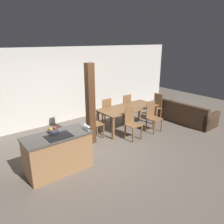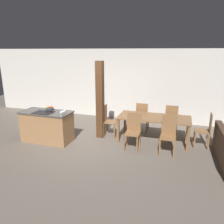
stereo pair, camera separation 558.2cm
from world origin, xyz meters
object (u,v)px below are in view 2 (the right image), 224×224
fruit_bowl (50,108)px  dining_chair_far_left (142,117)px  dining_table (154,120)px  dining_chair_near_left (133,131)px  wine_glass_middle (63,111)px  dining_chair_near_right (168,135)px  kitchen_island (47,126)px  timber_post (100,100)px  dining_chair_head_end (108,120)px  wine_glass_far (64,110)px  wine_glass_near (61,112)px  dining_chair_foot_end (205,130)px  dining_chair_far_right (171,119)px

fruit_bowl → dining_chair_far_left: (2.55, 1.46, -0.44)m
dining_table → dining_chair_near_left: size_ratio=2.11×
wine_glass_middle → dining_chair_near_right: bearing=9.0°
kitchen_island → timber_post: size_ratio=0.64×
fruit_bowl → dining_table: 3.12m
dining_chair_near_left → dining_chair_near_right: bearing=0.0°
dining_chair_near_right → dining_chair_head_end: 2.02m
dining_chair_near_left → dining_chair_far_left: 1.39m
dining_table → dining_chair_far_left: dining_chair_far_left is taller
wine_glass_middle → dining_chair_far_left: wine_glass_middle is taller
wine_glass_far → dining_table: (2.35, 1.05, -0.37)m
wine_glass_near → dining_chair_far_left: 2.74m
kitchen_island → dining_chair_far_left: 3.04m
kitchen_island → dining_table: bearing=17.6°
wine_glass_near → dining_table: wine_glass_near is taller
dining_chair_near_right → timber_post: bearing=166.1°
wine_glass_near → dining_chair_foot_end: bearing=18.1°
wine_glass_near → dining_chair_far_right: size_ratio=0.15×
kitchen_island → fruit_bowl: (0.00, 0.20, 0.50)m
wine_glass_middle → dining_chair_near_right: 2.90m
fruit_bowl → wine_glass_far: wine_glass_far is taller
fruit_bowl → dining_table: fruit_bowl is taller
dining_chair_near_right → dining_chair_far_right: same height
fruit_bowl → dining_chair_near_left: 2.58m
fruit_bowl → wine_glass_far: bearing=-23.5°
wine_glass_near → dining_chair_head_end: size_ratio=0.15×
fruit_bowl → wine_glass_near: (0.67, -0.47, 0.08)m
fruit_bowl → dining_chair_far_right: size_ratio=0.25×
dining_chair_foot_end → dining_chair_far_right: bearing=-126.2°
wine_glass_near → dining_chair_far_right: bearing=34.4°
kitchen_island → dining_chair_far_left: bearing=33.0°
dining_chair_foot_end → dining_chair_far_left: bearing=-110.2°
kitchen_island → fruit_bowl: fruit_bowl is taller
kitchen_island → wine_glass_middle: wine_glass_middle is taller
wine_glass_near → wine_glass_far: size_ratio=1.00×
wine_glass_far → dining_chair_near_right: wine_glass_far is taller
wine_glass_far → dining_table: 2.60m
dining_chair_near_left → dining_chair_head_end: same height
fruit_bowl → dining_chair_foot_end: (4.44, 0.76, -0.44)m
dining_chair_near_left → fruit_bowl: bearing=-178.5°
dining_chair_near_right → dining_chair_foot_end: size_ratio=1.00×
dining_chair_far_left → dining_chair_foot_end: bearing=159.8°
timber_post → fruit_bowl: bearing=-157.4°
dining_table → dining_chair_near_right: size_ratio=2.11×
fruit_bowl → timber_post: 1.53m
wine_glass_near → dining_chair_near_right: 2.91m
wine_glass_near → dining_chair_near_right: (2.82, 0.54, -0.52)m
timber_post → dining_chair_far_left: bearing=37.4°
dining_chair_head_end → wine_glass_middle: bearing=141.0°
kitchen_island → fruit_bowl: size_ratio=6.07×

